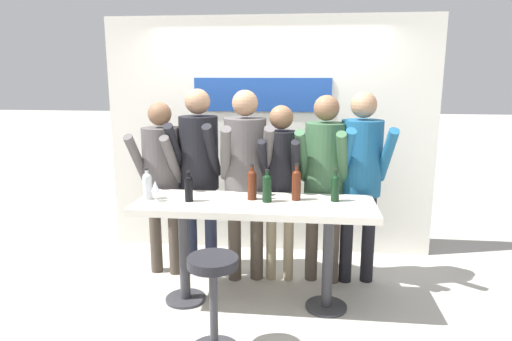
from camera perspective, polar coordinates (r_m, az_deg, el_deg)
name	(u,v)px	position (r m, az deg, el deg)	size (l,w,h in m)	color
ground_plane	(255,304)	(4.21, -0.16, -16.31)	(40.00, 40.00, 0.00)	#B2ADA3
back_wall	(269,136)	(5.10, 1.60, 4.27)	(3.62, 0.12, 2.61)	silver
tasting_table	(255,219)	(3.90, -0.17, -6.03)	(2.02, 0.67, 0.94)	silver
bar_stool	(213,290)	(3.36, -5.35, -14.69)	(0.38, 0.38, 0.74)	#333338
person_far_left	(162,170)	(4.55, -11.72, 0.05)	(0.48, 0.58, 1.73)	#473D33
person_left	(199,162)	(4.46, -7.17, 1.08)	(0.47, 0.59, 1.86)	#23283D
person_center_left	(245,166)	(4.29, -1.33, 0.61)	(0.55, 0.65, 1.85)	#473D33
person_center	(281,173)	(4.30, 3.09, -0.29)	(0.37, 0.51, 1.71)	gray
person_center_right	(324,169)	(4.31, 8.55, 0.17)	(0.51, 0.63, 1.81)	#473D33
person_right	(361,167)	(4.35, 13.00, 0.38)	(0.51, 0.62, 1.84)	black
wine_bottle_0	(147,185)	(4.02, -13.42, -1.72)	(0.08, 0.08, 0.27)	#B7BCC1
wine_bottle_1	(335,187)	(3.90, 9.88, -2.02)	(0.07, 0.07, 0.27)	black
wine_bottle_2	(267,187)	(3.82, 1.39, -2.03)	(0.08, 0.08, 0.28)	black
wine_bottle_3	(296,183)	(3.89, 5.07, -1.62)	(0.08, 0.08, 0.32)	#4C1E0F
wine_bottle_4	(189,187)	(3.88, -8.41, -2.08)	(0.07, 0.07, 0.26)	black
wine_bottle_5	(252,183)	(3.89, -0.51, -1.60)	(0.08, 0.08, 0.31)	#4C1E0F
wine_glass_0	(155,187)	(3.93, -12.48, -2.02)	(0.07, 0.07, 0.18)	silver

